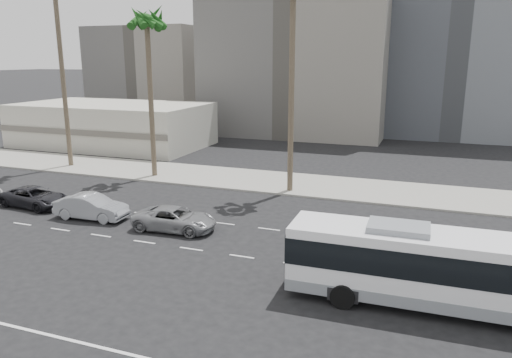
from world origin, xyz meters
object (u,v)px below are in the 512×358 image
at_px(city_bus, 435,267).
at_px(car_a, 175,219).
at_px(car_b, 91,207).
at_px(car_c, 35,197).
at_px(palm_mid, 147,24).

relative_size(city_bus, car_a, 2.40).
relative_size(city_bus, car_b, 2.51).
bearing_deg(car_c, city_bus, -96.85).
relative_size(car_a, palm_mid, 0.36).
height_order(city_bus, car_c, city_bus).
bearing_deg(city_bus, car_c, 167.39).
bearing_deg(palm_mid, car_a, -53.41).
height_order(city_bus, palm_mid, palm_mid).
xyz_separation_m(car_a, palm_mid, (-8.48, 11.43, 12.23)).
bearing_deg(car_c, car_a, -89.31).
bearing_deg(city_bus, car_b, 166.55).
height_order(car_c, palm_mid, palm_mid).
distance_m(city_bus, palm_mid, 30.44).
distance_m(city_bus, car_c, 27.13).
distance_m(car_c, palm_mid, 16.51).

